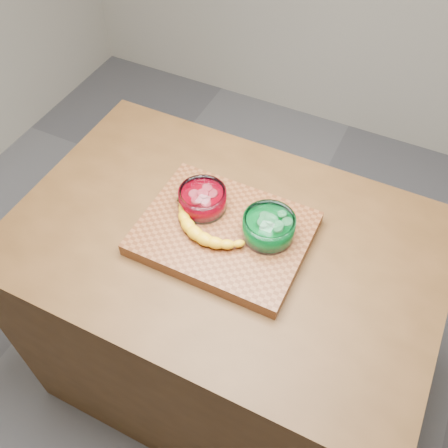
% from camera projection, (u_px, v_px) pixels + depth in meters
% --- Properties ---
extents(ground, '(3.50, 3.50, 0.00)m').
position_uv_depth(ground, '(224.00, 370.00, 2.08)').
color(ground, '#5E5E63').
rests_on(ground, ground).
extents(counter, '(1.20, 0.80, 0.90)m').
position_uv_depth(counter, '(224.00, 317.00, 1.73)').
color(counter, '#523318').
rests_on(counter, ground).
extents(cutting_board, '(0.45, 0.35, 0.04)m').
position_uv_depth(cutting_board, '(224.00, 233.00, 1.36)').
color(cutting_board, brown).
rests_on(cutting_board, counter).
extents(bowl_red, '(0.13, 0.13, 0.06)m').
position_uv_depth(bowl_red, '(203.00, 199.00, 1.37)').
color(bowl_red, white).
rests_on(bowl_red, cutting_board).
extents(bowl_green, '(0.14, 0.14, 0.06)m').
position_uv_depth(bowl_green, '(269.00, 227.00, 1.31)').
color(bowl_green, white).
rests_on(bowl_green, cutting_board).
extents(banana, '(0.26, 0.16, 0.04)m').
position_uv_depth(banana, '(209.00, 225.00, 1.33)').
color(banana, '#EDB015').
rests_on(banana, cutting_board).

